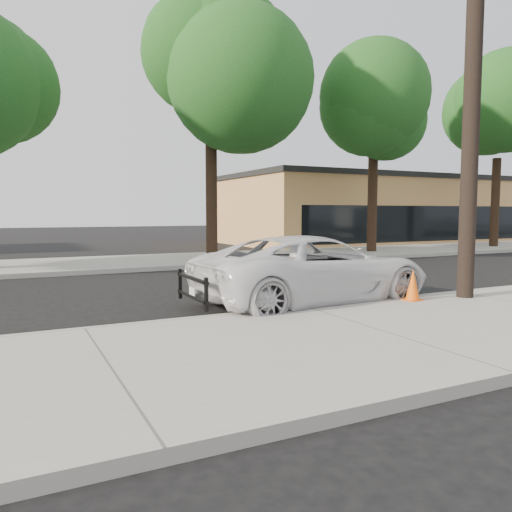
# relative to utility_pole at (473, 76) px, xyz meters

# --- Properties ---
(ground) EXTENTS (120.00, 120.00, 0.00)m
(ground) POSITION_rel_utility_pole_xyz_m (-3.60, 2.70, -4.70)
(ground) COLOR black
(ground) RESTS_ON ground
(near_sidewalk) EXTENTS (90.00, 4.40, 0.15)m
(near_sidewalk) POSITION_rel_utility_pole_xyz_m (-3.60, -1.60, -4.62)
(near_sidewalk) COLOR gray
(near_sidewalk) RESTS_ON ground
(far_sidewalk) EXTENTS (90.00, 5.00, 0.15)m
(far_sidewalk) POSITION_rel_utility_pole_xyz_m (-3.60, 11.20, -4.62)
(far_sidewalk) COLOR gray
(far_sidewalk) RESTS_ON ground
(curb_near) EXTENTS (90.00, 0.12, 0.16)m
(curb_near) POSITION_rel_utility_pole_xyz_m (-3.60, 0.60, -4.62)
(curb_near) COLOR #9E9B93
(curb_near) RESTS_ON ground
(building_main) EXTENTS (18.00, 10.00, 4.00)m
(building_main) POSITION_rel_utility_pole_xyz_m (12.40, 18.70, -2.70)
(building_main) COLOR tan
(building_main) RESTS_ON ground
(utility_pole) EXTENTS (1.40, 0.34, 9.00)m
(utility_pole) POSITION_rel_utility_pole_xyz_m (0.00, 0.00, 0.00)
(utility_pole) COLOR black
(utility_pole) RESTS_ON near_sidewalk
(tree_c) EXTENTS (4.96, 4.80, 9.55)m
(tree_c) POSITION_rel_utility_pole_xyz_m (-1.38, 10.34, 2.21)
(tree_c) COLOR black
(tree_c) RESTS_ON far_sidewalk
(tree_d) EXTENTS (4.50, 4.35, 8.75)m
(tree_d) POSITION_rel_utility_pole_xyz_m (6.60, 10.65, 1.67)
(tree_d) COLOR black
(tree_d) RESTS_ON far_sidewalk
(tree_e) EXTENTS (4.80, 4.65, 9.25)m
(tree_e) POSITION_rel_utility_pole_xyz_m (14.61, 10.44, 2.00)
(tree_e) COLOR black
(tree_e) RESTS_ON far_sidewalk
(police_cruiser) EXTENTS (5.38, 2.78, 1.45)m
(police_cruiser) POSITION_rel_utility_pole_xyz_m (-2.82, 1.48, -3.97)
(police_cruiser) COLOR silver
(police_cruiser) RESTS_ON ground
(traffic_cone) EXTENTS (0.36, 0.36, 0.63)m
(traffic_cone) POSITION_rel_utility_pole_xyz_m (-1.27, 0.20, -4.24)
(traffic_cone) COLOR #F8600D
(traffic_cone) RESTS_ON near_sidewalk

